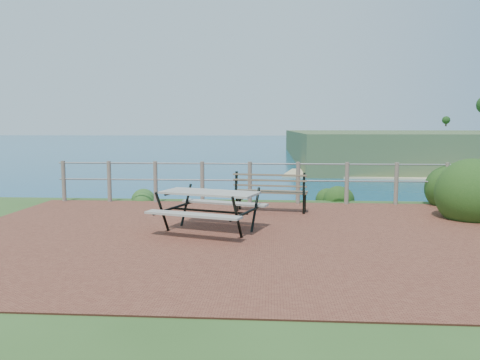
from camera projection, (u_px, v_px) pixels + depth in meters
The scene contains 8 objects.
ground at pixel (241, 236), 7.95m from camera, with size 10.00×7.00×0.12m, color brown.
ocean at pixel (270, 132), 206.25m from camera, with size 1200.00×1200.00×0.00m, color #15637F.
safety_railing at pixel (250, 180), 11.21m from camera, with size 9.40×0.10×1.00m.
picnic_table at pixel (210, 207), 8.16m from camera, with size 1.80×1.39×0.70m.
park_bench at pixel (271, 186), 10.09m from camera, with size 1.60×0.61×0.88m.
shrub_right_edge at pixel (461, 206), 10.98m from camera, with size 1.19×1.19×1.69m, color #194013.
shrub_lip_west at pixel (138, 199), 11.98m from camera, with size 0.68×0.68×0.39m, color #2B5A21.
shrub_lip_east at pixel (338, 200), 11.95m from camera, with size 0.87×0.87×0.65m, color #194013.
Camera 1 is at (0.51, -7.78, 1.83)m, focal length 35.00 mm.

